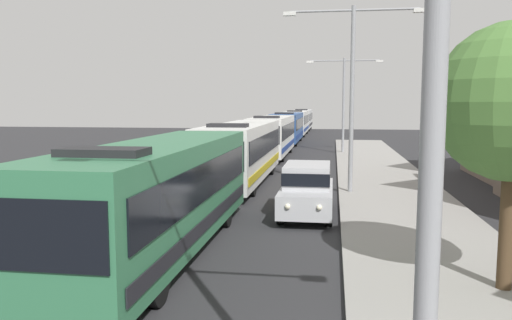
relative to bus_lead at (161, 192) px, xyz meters
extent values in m
cube|color=#33724C|center=(0.00, 0.02, 0.01)|extent=(2.50, 11.47, 2.70)
cube|color=black|center=(1.27, 0.02, 0.36)|extent=(0.04, 10.55, 1.00)
cube|color=black|center=(-1.27, 0.02, 0.36)|extent=(0.04, 10.55, 1.00)
cube|color=black|center=(0.00, -5.73, 0.31)|extent=(2.30, 0.04, 1.20)
cube|color=black|center=(1.28, 0.02, -0.79)|extent=(0.03, 10.90, 0.36)
cube|color=black|center=(0.00, -3.42, 1.44)|extent=(1.75, 0.90, 0.16)
cylinder|color=black|center=(1.10, -3.53, -1.19)|extent=(0.28, 1.00, 1.00)
cylinder|color=black|center=(-1.10, -3.53, -1.19)|extent=(0.28, 1.00, 1.00)
cylinder|color=black|center=(1.10, 3.18, -1.19)|extent=(0.28, 1.00, 1.00)
cylinder|color=black|center=(-1.10, 3.18, -1.19)|extent=(0.28, 1.00, 1.00)
cube|color=silver|center=(0.00, 12.40, 0.01)|extent=(2.50, 11.74, 2.70)
cube|color=black|center=(1.27, 12.40, 0.36)|extent=(0.04, 10.80, 1.00)
cube|color=black|center=(-1.27, 12.40, 0.36)|extent=(0.04, 10.80, 1.00)
cube|color=black|center=(0.00, 6.51, 0.31)|extent=(2.30, 0.04, 1.20)
cube|color=gold|center=(1.28, 12.40, -0.79)|extent=(0.03, 11.16, 0.36)
cube|color=black|center=(0.00, 8.88, 1.44)|extent=(1.75, 0.90, 0.16)
cylinder|color=black|center=(1.10, 8.76, -1.19)|extent=(0.28, 1.00, 1.00)
cylinder|color=black|center=(-1.10, 8.76, -1.19)|extent=(0.28, 1.00, 1.00)
cylinder|color=black|center=(1.10, 15.63, -1.19)|extent=(0.28, 1.00, 1.00)
cylinder|color=black|center=(-1.10, 15.63, -1.19)|extent=(0.28, 1.00, 1.00)
cube|color=silver|center=(0.00, 25.46, 0.01)|extent=(2.50, 11.13, 2.70)
cube|color=black|center=(1.27, 25.46, 0.36)|extent=(0.04, 10.24, 1.00)
cube|color=black|center=(-1.27, 25.46, 0.36)|extent=(0.04, 10.24, 1.00)
cube|color=black|center=(0.00, 19.87, 0.31)|extent=(2.30, 0.04, 1.20)
cube|color=navy|center=(1.28, 25.46, -0.79)|extent=(0.03, 10.57, 0.36)
cube|color=black|center=(0.00, 22.12, 1.44)|extent=(1.75, 0.90, 0.16)
cylinder|color=black|center=(1.10, 22.01, -1.19)|extent=(0.28, 1.00, 1.00)
cylinder|color=black|center=(-1.10, 22.01, -1.19)|extent=(0.28, 1.00, 1.00)
cylinder|color=black|center=(1.10, 28.52, -1.19)|extent=(0.28, 1.00, 1.00)
cylinder|color=black|center=(-1.10, 28.52, -1.19)|extent=(0.28, 1.00, 1.00)
cube|color=#284C8C|center=(0.00, 38.43, 0.01)|extent=(2.50, 11.74, 2.70)
cube|color=black|center=(1.27, 38.43, 0.36)|extent=(0.04, 10.80, 1.00)
cube|color=black|center=(-1.27, 38.43, 0.36)|extent=(0.04, 10.80, 1.00)
cube|color=black|center=(0.00, 32.54, 0.31)|extent=(2.30, 0.04, 1.20)
cube|color=navy|center=(1.28, 38.43, -0.79)|extent=(0.03, 11.15, 0.36)
cube|color=black|center=(0.00, 34.91, 1.44)|extent=(1.75, 0.90, 0.16)
cylinder|color=black|center=(1.10, 34.79, -1.19)|extent=(0.28, 1.00, 1.00)
cylinder|color=black|center=(-1.10, 34.79, -1.19)|extent=(0.28, 1.00, 1.00)
cylinder|color=black|center=(1.10, 41.66, -1.19)|extent=(0.28, 1.00, 1.00)
cylinder|color=black|center=(-1.10, 41.66, -1.19)|extent=(0.28, 1.00, 1.00)
cube|color=silver|center=(0.00, 51.47, 0.01)|extent=(2.50, 11.63, 2.70)
cube|color=black|center=(1.27, 51.47, 0.36)|extent=(0.04, 10.70, 1.00)
cube|color=black|center=(-1.27, 51.47, 0.36)|extent=(0.04, 10.70, 1.00)
cube|color=black|center=(0.00, 45.63, 0.31)|extent=(2.30, 0.04, 1.20)
cube|color=navy|center=(1.28, 51.47, -0.79)|extent=(0.03, 11.05, 0.36)
cube|color=black|center=(0.00, 47.98, 1.44)|extent=(1.75, 0.90, 0.16)
cylinder|color=black|center=(1.10, 47.86, -1.19)|extent=(0.28, 1.00, 1.00)
cylinder|color=black|center=(-1.10, 47.86, -1.19)|extent=(0.28, 1.00, 1.00)
cylinder|color=black|center=(1.10, 54.66, -1.19)|extent=(0.28, 1.00, 1.00)
cylinder|color=black|center=(-1.10, 54.66, -1.19)|extent=(0.28, 1.00, 1.00)
cube|color=silver|center=(0.00, 64.03, 0.01)|extent=(2.50, 10.45, 2.70)
cube|color=black|center=(1.27, 64.03, 0.36)|extent=(0.04, 9.61, 1.00)
cube|color=black|center=(-1.27, 64.03, 0.36)|extent=(0.04, 9.61, 1.00)
cube|color=black|center=(0.00, 58.79, 0.31)|extent=(2.30, 0.04, 1.20)
cube|color=black|center=(1.28, 64.03, -0.79)|extent=(0.03, 9.93, 0.36)
cube|color=black|center=(0.00, 60.90, 1.44)|extent=(1.75, 0.90, 0.16)
cylinder|color=black|center=(1.10, 60.79, -1.19)|extent=(0.28, 1.00, 1.00)
cylinder|color=black|center=(-1.10, 60.79, -1.19)|extent=(0.28, 1.00, 1.00)
cylinder|color=black|center=(1.10, 66.90, -1.19)|extent=(0.28, 1.00, 1.00)
cylinder|color=black|center=(-1.10, 66.90, -1.19)|extent=(0.28, 1.00, 1.00)
cube|color=#B7B7BC|center=(3.70, 5.17, -0.99)|extent=(1.84, 4.47, 0.80)
cube|color=#B7B7BC|center=(3.70, 5.32, -0.19)|extent=(1.62, 2.59, 0.80)
cube|color=black|center=(3.70, 5.32, -0.19)|extent=(1.66, 2.68, 0.44)
sphere|color=#F9EFCC|center=(3.19, 2.92, -0.89)|extent=(0.18, 0.18, 0.18)
sphere|color=#F9EFCC|center=(4.20, 2.92, -0.89)|extent=(0.18, 0.18, 0.18)
cylinder|color=black|center=(2.88, 3.78, -1.34)|extent=(0.22, 0.70, 0.70)
cylinder|color=black|center=(4.52, 3.78, -1.34)|extent=(0.22, 0.70, 0.70)
cylinder|color=black|center=(2.88, 6.55, -1.34)|extent=(0.22, 0.70, 0.70)
cylinder|color=black|center=(4.52, 6.55, -1.34)|extent=(0.22, 0.70, 0.70)
cylinder|color=gray|center=(5.40, -8.75, 2.55)|extent=(0.20, 0.20, 8.19)
cylinder|color=gray|center=(5.40, 9.82, 2.53)|extent=(0.20, 0.20, 8.15)
cylinder|color=gray|center=(4.01, 9.82, 6.41)|extent=(2.78, 0.10, 0.10)
cube|color=silver|center=(2.62, 9.82, 6.33)|extent=(0.56, 0.28, 0.16)
cylinder|color=gray|center=(6.79, 9.82, 6.41)|extent=(2.78, 0.10, 0.10)
cube|color=silver|center=(8.17, 9.82, 6.33)|extent=(0.56, 0.28, 0.16)
cylinder|color=gray|center=(5.40, 28.39, 2.21)|extent=(0.20, 0.20, 7.51)
cylinder|color=gray|center=(4.04, 28.39, 5.77)|extent=(2.72, 0.10, 0.10)
cube|color=silver|center=(2.67, 28.39, 5.69)|extent=(0.56, 0.28, 0.16)
cylinder|color=gray|center=(6.76, 28.39, 5.77)|extent=(2.72, 0.10, 0.10)
cube|color=silver|center=(8.12, 28.39, 5.69)|extent=(0.56, 0.28, 0.16)
cylinder|color=#4C3823|center=(8.29, -1.84, -0.21)|extent=(0.32, 0.32, 2.65)
camera|label=1|loc=(4.60, -13.02, 2.43)|focal=35.50mm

